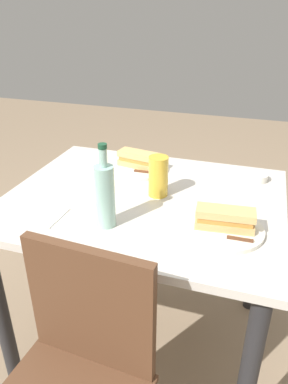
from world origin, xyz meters
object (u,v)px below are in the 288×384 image
at_px(knife_far, 135,171).
at_px(knife_near, 227,237).
at_px(baguette_sandwich_far, 139,159).
at_px(chair_far, 76,379).
at_px(beer_glass, 158,176).
at_px(olive_bowl, 257,177).
at_px(dining_table, 144,224).
at_px(water_bottle, 105,195).
at_px(baguette_sandwich_near, 225,219).
at_px(plate_near, 224,229).
at_px(plate_far, 139,168).

bearing_deg(knife_far, knife_near, 138.46).
bearing_deg(knife_far, baguette_sandwich_far, -88.84).
bearing_deg(baguette_sandwich_far, chair_far, 97.19).
distance_m(beer_glass, olive_bowl, 0.44).
bearing_deg(knife_near, chair_far, 50.93).
bearing_deg(olive_bowl, beer_glass, 35.44).
bearing_deg(dining_table, water_bottle, 76.04).
bearing_deg(knife_near, baguette_sandwich_near, -73.66).
distance_m(dining_table, knife_far, 0.25).
bearing_deg(chair_far, baguette_sandwich_near, -124.05).
xyz_separation_m(chair_far, plate_near, (-0.32, -0.47, 0.26)).
height_order(knife_near, beer_glass, beer_glass).
bearing_deg(chair_far, beer_glass, -93.65).
bearing_deg(water_bottle, plate_near, -168.04).
bearing_deg(olive_bowl, plate_far, 5.18).
height_order(beer_glass, olive_bowl, beer_glass).
bearing_deg(baguette_sandwich_far, knife_far, 91.16).
height_order(dining_table, plate_far, plate_far).
bearing_deg(olive_bowl, dining_table, 35.27).
xyz_separation_m(dining_table, baguette_sandwich_far, (0.10, -0.24, 0.17)).
relative_size(dining_table, plate_far, 4.04).
relative_size(plate_near, plate_far, 1.00).
height_order(plate_far, beer_glass, beer_glass).
height_order(dining_table, baguette_sandwich_far, baguette_sandwich_far).
bearing_deg(olive_bowl, knife_far, 11.53).
bearing_deg(knife_far, dining_table, 119.13).
bearing_deg(plate_near, knife_far, -38.14).
height_order(plate_near, water_bottle, water_bottle).
relative_size(water_bottle, olive_bowl, 3.15).
bearing_deg(baguette_sandwich_near, knife_near, 106.34).
relative_size(knife_near, plate_far, 0.69).
bearing_deg(water_bottle, baguette_sandwich_near, -168.04).
height_order(baguette_sandwich_far, water_bottle, water_bottle).
xyz_separation_m(chair_far, beer_glass, (-0.04, -0.65, 0.33)).
distance_m(baguette_sandwich_near, beer_glass, 0.33).
xyz_separation_m(baguette_sandwich_near, plate_far, (0.43, -0.39, -0.04)).
distance_m(plate_near, beer_glass, 0.34).
height_order(knife_near, baguette_sandwich_far, baguette_sandwich_far).
relative_size(dining_table, plate_near, 4.04).
xyz_separation_m(knife_far, olive_bowl, (-0.51, -0.10, -0.00)).
xyz_separation_m(water_bottle, olive_bowl, (-0.46, -0.52, -0.10)).
xyz_separation_m(dining_table, olive_bowl, (-0.41, -0.29, 0.14)).
bearing_deg(plate_near, water_bottle, 11.96).
distance_m(plate_near, knife_near, 0.06).
xyz_separation_m(plate_far, olive_bowl, (-0.51, -0.05, 0.01)).
distance_m(dining_table, plate_far, 0.29).
distance_m(baguette_sandwich_near, baguette_sandwich_far, 0.58).
bearing_deg(olive_bowl, baguette_sandwich_far, 5.18).
bearing_deg(beer_glass, dining_table, 34.01).
xyz_separation_m(baguette_sandwich_near, knife_far, (0.43, -0.33, -0.03)).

